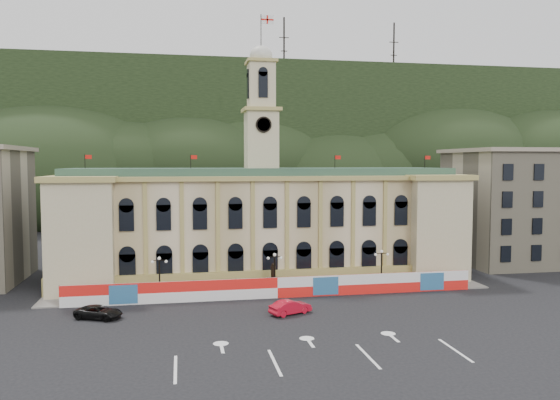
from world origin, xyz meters
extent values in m
plane|color=black|center=(0.00, 0.00, 0.00)|extent=(260.00, 260.00, 0.00)
cube|color=black|center=(0.00, 130.00, 22.00)|extent=(230.00, 70.00, 44.00)
cube|color=#595651|center=(35.00, 110.00, 30.00)|extent=(22.00, 8.00, 14.00)
cube|color=#595651|center=(-48.00, 108.00, 26.00)|extent=(16.00, 7.00, 10.00)
cylinder|color=black|center=(20.00, 115.00, 50.00)|extent=(0.50, 0.50, 20.00)
cylinder|color=black|center=(55.00, 115.00, 50.00)|extent=(0.50, 0.50, 20.00)
cube|color=beige|center=(0.00, 28.00, 7.00)|extent=(55.00, 15.00, 14.00)
cube|color=tan|center=(0.00, 20.20, 1.20)|extent=(56.00, 0.80, 2.40)
cube|color=tan|center=(0.00, 28.00, 14.30)|extent=(56.20, 16.20, 0.60)
cube|color=#30513E|center=(0.00, 28.00, 15.00)|extent=(53.00, 13.00, 1.20)
cube|color=beige|center=(-23.50, 27.00, 7.00)|extent=(8.00, 17.00, 14.00)
cube|color=beige|center=(23.50, 27.00, 7.00)|extent=(8.00, 17.00, 14.00)
cube|color=beige|center=(0.00, 28.00, 19.60)|extent=(4.40, 4.40, 8.00)
cube|color=tan|center=(0.00, 28.00, 23.80)|extent=(5.20, 5.20, 0.50)
cube|color=beige|center=(0.00, 28.00, 27.10)|extent=(3.60, 3.60, 6.50)
cube|color=tan|center=(0.00, 28.00, 30.50)|extent=(4.20, 4.20, 0.40)
cylinder|color=black|center=(0.00, 25.70, 21.60)|extent=(2.20, 0.20, 2.20)
ellipsoid|color=beige|center=(0.00, 28.00, 31.40)|extent=(3.20, 3.20, 2.72)
cylinder|color=black|center=(0.00, 28.00, 34.60)|extent=(0.12, 0.12, 5.00)
cube|color=white|center=(0.90, 28.00, 36.40)|extent=(1.80, 0.04, 1.20)
cube|color=red|center=(0.90, 27.97, 36.40)|extent=(1.80, 0.02, 0.22)
cube|color=red|center=(0.90, 27.97, 36.40)|extent=(0.22, 0.02, 1.20)
cube|color=tan|center=(43.00, 31.00, 9.00)|extent=(20.00, 16.00, 18.00)
cube|color=gray|center=(43.00, 31.00, 18.30)|extent=(21.00, 17.00, 0.60)
cube|color=red|center=(0.00, 15.00, 1.25)|extent=(50.00, 0.25, 2.50)
cube|color=#2B6291|center=(-18.00, 14.86, 1.25)|extent=(3.20, 0.05, 2.20)
cube|color=#2B6291|center=(6.00, 14.86, 1.25)|extent=(3.20, 0.05, 2.20)
cube|color=#2B6291|center=(20.00, 14.86, 1.25)|extent=(3.20, 0.05, 2.20)
cube|color=slate|center=(0.00, 17.75, 0.08)|extent=(56.00, 5.50, 0.16)
cube|color=#595651|center=(0.00, 18.00, 0.90)|extent=(1.40, 1.40, 1.80)
cylinder|color=black|center=(0.00, 18.00, 2.60)|extent=(0.60, 0.60, 1.60)
sphere|color=black|center=(0.00, 18.00, 3.50)|extent=(0.44, 0.44, 0.44)
cylinder|color=black|center=(-14.00, 17.00, 0.15)|extent=(0.44, 0.44, 0.30)
cylinder|color=black|center=(-14.00, 17.00, 2.40)|extent=(0.18, 0.18, 4.80)
cube|color=black|center=(-14.00, 17.00, 4.70)|extent=(1.60, 0.08, 0.08)
sphere|color=silver|center=(-14.80, 17.00, 4.55)|extent=(0.36, 0.36, 0.36)
sphere|color=silver|center=(-13.20, 17.00, 4.55)|extent=(0.36, 0.36, 0.36)
sphere|color=silver|center=(-14.00, 17.00, 4.95)|extent=(0.40, 0.40, 0.40)
cylinder|color=black|center=(0.00, 17.00, 0.15)|extent=(0.44, 0.44, 0.30)
cylinder|color=black|center=(0.00, 17.00, 2.40)|extent=(0.18, 0.18, 4.80)
cube|color=black|center=(0.00, 17.00, 4.70)|extent=(1.60, 0.08, 0.08)
sphere|color=silver|center=(-0.80, 17.00, 4.55)|extent=(0.36, 0.36, 0.36)
sphere|color=silver|center=(0.80, 17.00, 4.55)|extent=(0.36, 0.36, 0.36)
sphere|color=silver|center=(0.00, 17.00, 4.95)|extent=(0.40, 0.40, 0.40)
cylinder|color=black|center=(14.00, 17.00, 0.15)|extent=(0.44, 0.44, 0.30)
cylinder|color=black|center=(14.00, 17.00, 2.40)|extent=(0.18, 0.18, 4.80)
cube|color=black|center=(14.00, 17.00, 4.70)|extent=(1.60, 0.08, 0.08)
sphere|color=silver|center=(13.20, 17.00, 4.55)|extent=(0.36, 0.36, 0.36)
sphere|color=silver|center=(14.80, 17.00, 4.55)|extent=(0.36, 0.36, 0.36)
sphere|color=silver|center=(14.00, 17.00, 4.95)|extent=(0.40, 0.40, 0.40)
imported|color=red|center=(0.13, 7.80, 0.77)|extent=(5.07, 5.89, 1.55)
imported|color=black|center=(-20.02, 9.79, 0.69)|extent=(5.89, 6.63, 1.38)
camera|label=1|loc=(-11.49, -49.01, 16.33)|focal=35.00mm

